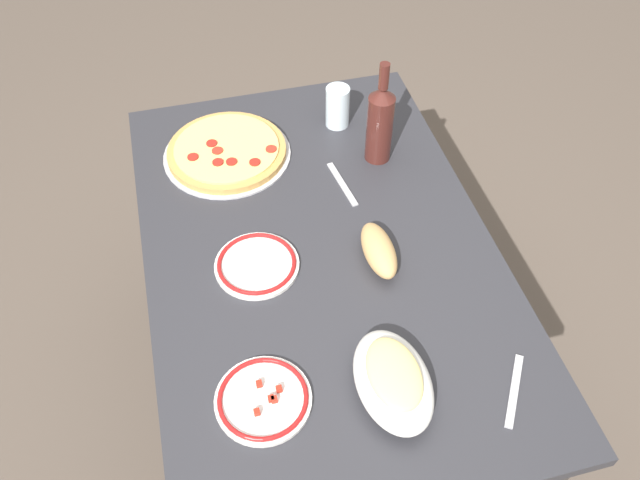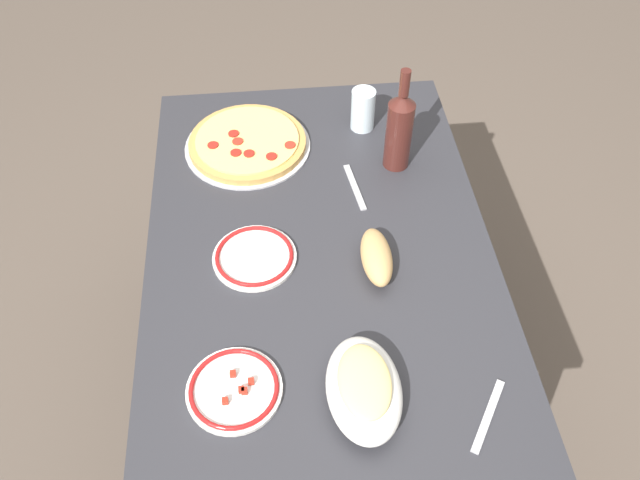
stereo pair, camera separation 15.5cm
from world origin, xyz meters
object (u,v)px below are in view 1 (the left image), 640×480
side_plate_near (257,264)px  bread_loaf (379,250)px  dining_table (320,281)px  pepperoni_pizza (227,151)px  baked_pasta_dish (393,379)px  water_glass (338,107)px  side_plate_far (263,399)px  wine_bottle (380,122)px

side_plate_near → bread_loaf: bread_loaf is taller
dining_table → pepperoni_pizza: pepperoni_pizza is taller
baked_pasta_dish → side_plate_near: (-0.38, -0.20, -0.03)m
water_glass → side_plate_far: 0.89m
wine_bottle → dining_table: bearing=-39.7°
side_plate_near → side_plate_far: bearing=-8.6°
wine_bottle → side_plate_near: 0.50m
baked_pasta_dish → side_plate_near: size_ratio=1.20×
pepperoni_pizza → side_plate_far: bearing=-3.5°
baked_pasta_dish → dining_table: bearing=-173.3°
water_glass → side_plate_near: bearing=-34.8°
side_plate_near → bread_loaf: bearing=80.3°
pepperoni_pizza → side_plate_near: bearing=0.8°
pepperoni_pizza → baked_pasta_dish: bearing=15.0°
dining_table → side_plate_near: size_ratio=6.47×
side_plate_far → bread_loaf: 0.45m
pepperoni_pizza → bread_loaf: bearing=32.4°
bread_loaf → baked_pasta_dish: bearing=-13.1°
wine_bottle → bread_loaf: 0.37m
dining_table → baked_pasta_dish: (0.40, 0.05, 0.17)m
water_glass → side_plate_near: size_ratio=0.61×
pepperoni_pizza → water_glass: 0.34m
pepperoni_pizza → water_glass: size_ratio=2.87×
dining_table → bread_loaf: size_ratio=7.60×
baked_pasta_dish → wine_bottle: 0.71m
pepperoni_pizza → wine_bottle: wine_bottle is taller
pepperoni_pizza → wine_bottle: size_ratio=1.18×
side_plate_far → water_glass: bearing=155.1°
dining_table → pepperoni_pizza: (-0.39, -0.16, 0.14)m
baked_pasta_dish → side_plate_far: bearing=-98.6°
water_glass → bread_loaf: bearing=-4.4°
pepperoni_pizza → side_plate_near: size_ratio=1.74×
baked_pasta_dish → bread_loaf: 0.34m
baked_pasta_dish → wine_bottle: size_ratio=0.81×
baked_pasta_dish → side_plate_far: size_ratio=1.23×
water_glass → bread_loaf: 0.51m
pepperoni_pizza → bread_loaf: (0.45, 0.29, 0.02)m
pepperoni_pizza → baked_pasta_dish: size_ratio=1.45×
dining_table → bread_loaf: bearing=62.0°
baked_pasta_dish → wine_bottle: (-0.68, 0.19, 0.08)m
bread_loaf → pepperoni_pizza: bearing=-147.6°
wine_bottle → side_plate_near: wine_bottle is taller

